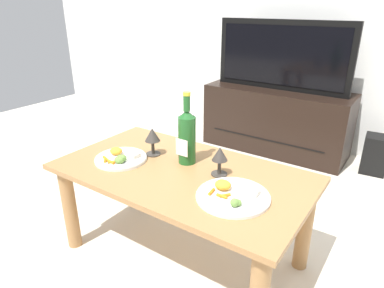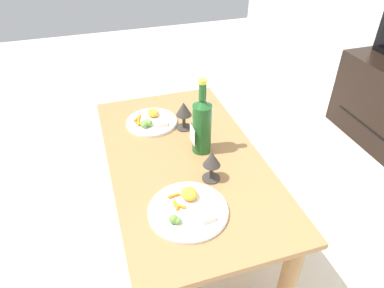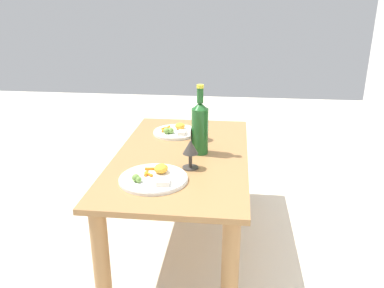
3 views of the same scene
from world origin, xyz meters
name	(u,v)px [view 3 (image 3 of 3)]	position (x,y,z in m)	size (l,w,h in m)	color
ground_plane	(183,237)	(0.00, 0.00, 0.00)	(6.40, 6.40, 0.00)	beige
dining_table	(182,171)	(0.00, 0.00, 0.39)	(1.17, 0.65, 0.48)	#9E7042
wine_bottle	(200,126)	(-0.03, 0.09, 0.62)	(0.08, 0.08, 0.35)	#1E5923
goblet_left	(199,122)	(-0.22, 0.06, 0.58)	(0.08, 0.08, 0.14)	#38332D
goblet_right	(190,150)	(0.16, 0.06, 0.58)	(0.07, 0.07, 0.13)	#38332D
dinner_plate_left	(175,131)	(-0.31, -0.08, 0.50)	(0.25, 0.25, 0.05)	white
dinner_plate_right	(154,178)	(0.31, -0.08, 0.50)	(0.29, 0.29, 0.05)	white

